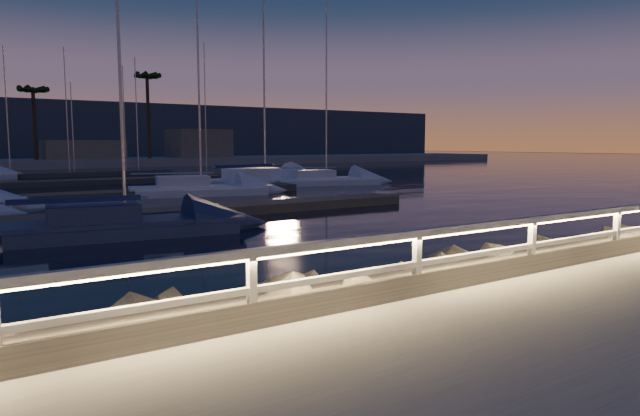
# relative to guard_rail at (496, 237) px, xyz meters

# --- Properties ---
(ground) EXTENTS (400.00, 400.00, 0.00)m
(ground) POSITION_rel_guard_rail_xyz_m (0.07, 0.00, -0.77)
(ground) COLOR #AFAA9E
(ground) RESTS_ON ground
(harbor_water) EXTENTS (400.00, 440.00, 0.60)m
(harbor_water) POSITION_rel_guard_rail_xyz_m (0.07, 31.22, -1.74)
(harbor_water) COLOR black
(harbor_water) RESTS_ON ground
(guard_rail) EXTENTS (44.11, 0.12, 1.06)m
(guard_rail) POSITION_rel_guard_rail_xyz_m (0.00, 0.00, 0.00)
(guard_rail) COLOR silver
(guard_rail) RESTS_ON ground
(riprap) EXTENTS (20.72, 2.83, 1.32)m
(riprap) POSITION_rel_guard_rail_xyz_m (2.09, 1.21, -0.93)
(riprap) COLOR #6A645B
(riprap) RESTS_ON ground
(floating_docks) EXTENTS (22.00, 36.00, 0.40)m
(floating_docks) POSITION_rel_guard_rail_xyz_m (0.07, 32.50, -1.17)
(floating_docks) COLOR #5F554E
(floating_docks) RESTS_ON ground
(far_shore) EXTENTS (160.00, 14.00, 5.20)m
(far_shore) POSITION_rel_guard_rail_xyz_m (-0.06, 74.05, -0.48)
(far_shore) COLOR #AFAA9E
(far_shore) RESTS_ON ground
(palm_center) EXTENTS (3.00, 3.00, 9.70)m
(palm_center) POSITION_rel_guard_rail_xyz_m (2.07, 73.00, 8.01)
(palm_center) COLOR #4C3723
(palm_center) RESTS_ON ground
(palm_right) EXTENTS (3.00, 3.00, 12.20)m
(palm_right) POSITION_rel_guard_rail_xyz_m (16.07, 72.00, 10.26)
(palm_right) COLOR #4C3723
(palm_right) RESTS_ON ground
(sailboat_c) EXTENTS (7.89, 3.25, 13.01)m
(sailboat_c) POSITION_rel_guard_rail_xyz_m (-3.48, 12.44, -0.96)
(sailboat_c) COLOR navy
(sailboat_c) RESTS_ON ground
(sailboat_g) EXTENTS (8.45, 4.20, 13.82)m
(sailboat_g) POSITION_rel_guard_rail_xyz_m (4.33, 25.20, -0.94)
(sailboat_g) COLOR white
(sailboat_g) RESTS_ON ground
(sailboat_h) EXTENTS (8.70, 4.34, 14.17)m
(sailboat_h) POSITION_rel_guard_rail_xyz_m (15.33, 28.16, -0.96)
(sailboat_h) COLOR white
(sailboat_h) RESTS_ON ground
(sailboat_l) EXTENTS (10.38, 5.41, 16.91)m
(sailboat_l) POSITION_rel_guard_rail_xyz_m (11.07, 29.71, -0.90)
(sailboat_l) COLOR white
(sailboat_l) RESTS_ON ground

